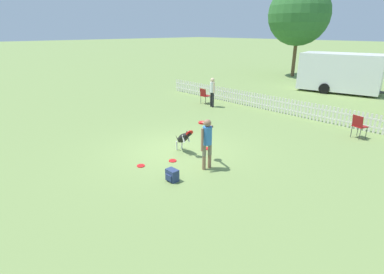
{
  "coord_description": "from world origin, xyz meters",
  "views": [
    {
      "loc": [
        7.42,
        -6.29,
        4.02
      ],
      "look_at": [
        0.81,
        -0.04,
        0.75
      ],
      "focal_mm": 28.0,
      "sensor_mm": 36.0,
      "label": 1
    }
  ],
  "objects_px": {
    "frisbee_near_handler": "(207,148)",
    "spectator_standing": "(212,90)",
    "leaping_dog": "(184,138)",
    "folding_chair_center": "(359,124)",
    "frisbee_midfield": "(141,166)",
    "tree_left_grove": "(299,14)",
    "backpack_on_grass": "(172,175)",
    "folding_chair_blue_left": "(204,95)",
    "equipment_trailer": "(340,72)",
    "handler_person": "(207,138)",
    "frisbee_near_dog": "(173,161)"
  },
  "relations": [
    {
      "from": "frisbee_near_dog",
      "to": "tree_left_grove",
      "type": "bearing_deg",
      "value": 109.04
    },
    {
      "from": "leaping_dog",
      "to": "tree_left_grove",
      "type": "distance_m",
      "value": 21.0
    },
    {
      "from": "frisbee_near_dog",
      "to": "equipment_trailer",
      "type": "bearing_deg",
      "value": 93.93
    },
    {
      "from": "folding_chair_center",
      "to": "spectator_standing",
      "type": "relative_size",
      "value": 0.59
    },
    {
      "from": "backpack_on_grass",
      "to": "tree_left_grove",
      "type": "height_order",
      "value": "tree_left_grove"
    },
    {
      "from": "leaping_dog",
      "to": "folding_chair_blue_left",
      "type": "height_order",
      "value": "leaping_dog"
    },
    {
      "from": "folding_chair_center",
      "to": "frisbee_near_dog",
      "type": "bearing_deg",
      "value": 81.1
    },
    {
      "from": "folding_chair_blue_left",
      "to": "folding_chair_center",
      "type": "distance_m",
      "value": 8.16
    },
    {
      "from": "folding_chair_center",
      "to": "spectator_standing",
      "type": "bearing_deg",
      "value": 20.64
    },
    {
      "from": "frisbee_near_handler",
      "to": "spectator_standing",
      "type": "distance_m",
      "value": 6.28
    },
    {
      "from": "tree_left_grove",
      "to": "frisbee_near_handler",
      "type": "bearing_deg",
      "value": -69.37
    },
    {
      "from": "frisbee_near_handler",
      "to": "tree_left_grove",
      "type": "relative_size",
      "value": 0.03
    },
    {
      "from": "frisbee_near_handler",
      "to": "frisbee_midfield",
      "type": "bearing_deg",
      "value": -99.48
    },
    {
      "from": "leaping_dog",
      "to": "equipment_trailer",
      "type": "height_order",
      "value": "equipment_trailer"
    },
    {
      "from": "folding_chair_center",
      "to": "equipment_trailer",
      "type": "xyz_separation_m",
      "value": [
        -4.36,
        8.94,
        0.78
      ]
    },
    {
      "from": "folding_chair_center",
      "to": "handler_person",
      "type": "bearing_deg",
      "value": 88.14
    },
    {
      "from": "frisbee_near_handler",
      "to": "tree_left_grove",
      "type": "xyz_separation_m",
      "value": [
        -6.97,
        18.53,
        5.24
      ]
    },
    {
      "from": "leaping_dog",
      "to": "folding_chair_center",
      "type": "distance_m",
      "value": 6.9
    },
    {
      "from": "leaping_dog",
      "to": "folding_chair_center",
      "type": "bearing_deg",
      "value": 161.98
    },
    {
      "from": "folding_chair_blue_left",
      "to": "equipment_trailer",
      "type": "height_order",
      "value": "equipment_trailer"
    },
    {
      "from": "frisbee_near_handler",
      "to": "folding_chair_blue_left",
      "type": "relative_size",
      "value": 0.28
    },
    {
      "from": "backpack_on_grass",
      "to": "frisbee_near_dog",
      "type": "bearing_deg",
      "value": 139.59
    },
    {
      "from": "leaping_dog",
      "to": "frisbee_near_dog",
      "type": "distance_m",
      "value": 0.96
    },
    {
      "from": "leaping_dog",
      "to": "folding_chair_center",
      "type": "relative_size",
      "value": 1.22
    },
    {
      "from": "frisbee_midfield",
      "to": "folding_chair_center",
      "type": "height_order",
      "value": "folding_chair_center"
    },
    {
      "from": "spectator_standing",
      "to": "tree_left_grove",
      "type": "xyz_separation_m",
      "value": [
        -2.87,
        13.87,
        4.29
      ]
    },
    {
      "from": "folding_chair_center",
      "to": "spectator_standing",
      "type": "distance_m",
      "value": 7.38
    },
    {
      "from": "folding_chair_center",
      "to": "folding_chair_blue_left",
      "type": "bearing_deg",
      "value": 18.84
    },
    {
      "from": "frisbee_midfield",
      "to": "tree_left_grove",
      "type": "distance_m",
      "value": 22.68
    },
    {
      "from": "frisbee_near_dog",
      "to": "tree_left_grove",
      "type": "relative_size",
      "value": 0.03
    },
    {
      "from": "leaping_dog",
      "to": "tree_left_grove",
      "type": "relative_size",
      "value": 0.14
    },
    {
      "from": "folding_chair_blue_left",
      "to": "leaping_dog",
      "type": "bearing_deg",
      "value": 131.07
    },
    {
      "from": "folding_chair_blue_left",
      "to": "backpack_on_grass",
      "type": "bearing_deg",
      "value": 131.15
    },
    {
      "from": "frisbee_near_dog",
      "to": "spectator_standing",
      "type": "xyz_separation_m",
      "value": [
        -4.07,
        6.23,
        0.94
      ]
    },
    {
      "from": "frisbee_midfield",
      "to": "equipment_trailer",
      "type": "relative_size",
      "value": 0.04
    },
    {
      "from": "frisbee_midfield",
      "to": "backpack_on_grass",
      "type": "distance_m",
      "value": 1.42
    },
    {
      "from": "leaping_dog",
      "to": "handler_person",
      "type": "bearing_deg",
      "value": 90.34
    },
    {
      "from": "backpack_on_grass",
      "to": "tree_left_grove",
      "type": "relative_size",
      "value": 0.04
    },
    {
      "from": "frisbee_near_handler",
      "to": "folding_chair_blue_left",
      "type": "xyz_separation_m",
      "value": [
        -4.9,
        4.87,
        0.52
      ]
    },
    {
      "from": "handler_person",
      "to": "frisbee_midfield",
      "type": "relative_size",
      "value": 6.31
    },
    {
      "from": "folding_chair_blue_left",
      "to": "tree_left_grove",
      "type": "xyz_separation_m",
      "value": [
        -2.07,
        13.66,
        4.72
      ]
    },
    {
      "from": "leaping_dog",
      "to": "folding_chair_blue_left",
      "type": "xyz_separation_m",
      "value": [
        -4.58,
        5.7,
        -0.01
      ]
    },
    {
      "from": "folding_chair_blue_left",
      "to": "spectator_standing",
      "type": "bearing_deg",
      "value": 167.38
    },
    {
      "from": "handler_person",
      "to": "leaping_dog",
      "type": "distance_m",
      "value": 1.5
    },
    {
      "from": "handler_person",
      "to": "equipment_trailer",
      "type": "height_order",
      "value": "equipment_trailer"
    },
    {
      "from": "leaping_dog",
      "to": "folding_chair_blue_left",
      "type": "distance_m",
      "value": 7.31
    },
    {
      "from": "folding_chair_blue_left",
      "to": "equipment_trailer",
      "type": "xyz_separation_m",
      "value": [
        3.8,
        9.14,
        0.81
      ]
    },
    {
      "from": "equipment_trailer",
      "to": "tree_left_grove",
      "type": "bearing_deg",
      "value": 130.23
    },
    {
      "from": "frisbee_near_handler",
      "to": "folding_chair_center",
      "type": "xyz_separation_m",
      "value": [
        3.26,
        5.06,
        0.55
      ]
    },
    {
      "from": "backpack_on_grass",
      "to": "spectator_standing",
      "type": "distance_m",
      "value": 8.77
    }
  ]
}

